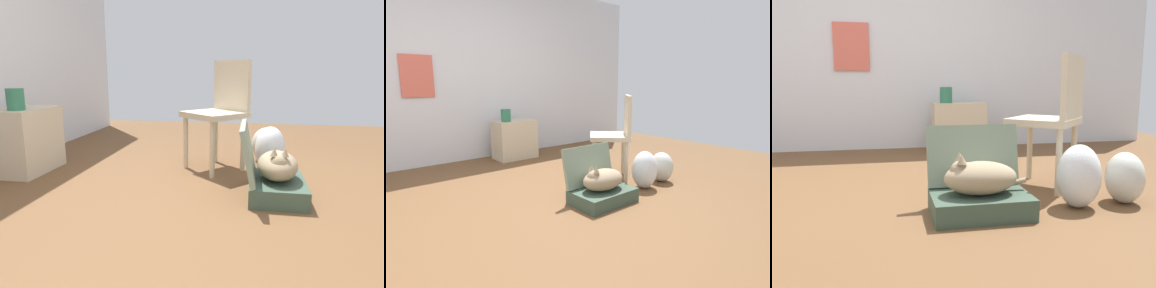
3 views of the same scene
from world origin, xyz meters
TOP-DOWN VIEW (x-y plane):
  - ground_plane at (0.00, 0.00)m, footprint 7.68×7.68m
  - suitcase_base at (0.32, -0.30)m, footprint 0.59×0.39m
  - suitcase_lid at (0.32, -0.09)m, footprint 0.59×0.12m
  - cat at (0.31, -0.29)m, footprint 0.52×0.28m
  - plastic_bag_white at (0.96, -0.28)m, footprint 0.28×0.27m
  - plastic_bag_clear at (1.31, -0.25)m, footprint 0.24×0.28m
  - side_table at (0.59, 1.85)m, footprint 0.60×0.36m
  - vase_tall at (0.44, 1.82)m, footprint 0.14×0.14m
  - chair at (0.99, 0.17)m, footprint 0.65×0.65m

SIDE VIEW (x-z plane):
  - ground_plane at x=0.00m, z-range 0.00..0.00m
  - suitcase_base at x=0.32m, z-range 0.00..0.13m
  - plastic_bag_clear at x=1.31m, z-range 0.00..0.34m
  - plastic_bag_white at x=0.96m, z-range 0.00..0.40m
  - cat at x=0.31m, z-range 0.11..0.36m
  - side_table at x=0.59m, z-range 0.00..0.57m
  - suitcase_lid at x=0.32m, z-range 0.13..0.52m
  - chair at x=0.99m, z-range 0.06..1.04m
  - vase_tall at x=0.44m, z-range 0.57..0.75m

